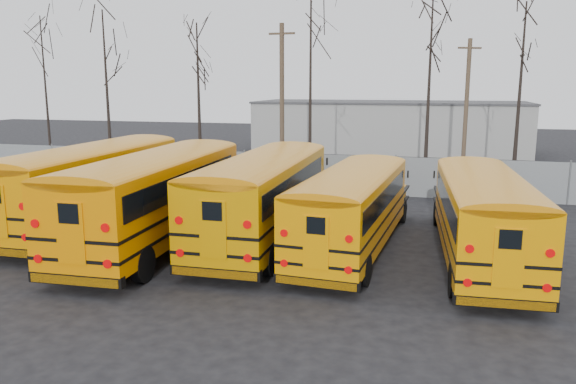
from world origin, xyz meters
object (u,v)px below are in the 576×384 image
(utility_pole_left, at_px, (282,99))
(bus_a, at_px, (93,178))
(bus_e, at_px, (483,210))
(bus_b, at_px, (159,190))
(bus_d, at_px, (354,203))
(utility_pole_right, at_px, (466,107))
(bus_c, at_px, (265,190))

(utility_pole_left, bearing_deg, bus_a, -101.99)
(bus_a, height_order, bus_e, bus_a)
(bus_a, height_order, utility_pole_left, utility_pole_left)
(bus_b, xyz_separation_m, bus_e, (10.80, 0.73, -0.24))
(bus_d, bearing_deg, bus_b, -168.32)
(bus_d, relative_size, utility_pole_right, 1.27)
(bus_a, relative_size, bus_d, 1.15)
(bus_a, xyz_separation_m, bus_c, (7.19, -0.30, -0.06))
(bus_c, relative_size, bus_e, 1.09)
(bus_b, bearing_deg, bus_d, 5.28)
(bus_a, bearing_deg, utility_pole_left, 74.20)
(utility_pole_right, bearing_deg, bus_d, -128.50)
(bus_b, bearing_deg, bus_e, 1.63)
(bus_d, distance_m, bus_e, 4.09)
(bus_e, bearing_deg, utility_pole_right, 86.28)
(bus_c, distance_m, utility_pole_left, 15.24)
(bus_b, relative_size, utility_pole_right, 1.46)
(bus_d, bearing_deg, bus_e, 1.99)
(utility_pole_left, distance_m, utility_pole_right, 11.04)
(bus_e, relative_size, utility_pole_left, 1.15)
(bus_c, distance_m, bus_e, 7.36)
(bus_e, xyz_separation_m, utility_pole_left, (-10.73, 15.19, 2.98))
(bus_b, height_order, bus_c, bus_b)
(bus_b, height_order, bus_d, bus_b)
(bus_b, bearing_deg, utility_pole_left, 87.52)
(bus_d, height_order, bus_e, bus_e)
(bus_b, relative_size, bus_c, 1.04)
(bus_d, distance_m, utility_pole_left, 16.71)
(utility_pole_right, bearing_deg, bus_a, -156.60)
(bus_d, bearing_deg, utility_pole_left, 117.99)
(bus_b, distance_m, bus_c, 3.72)
(utility_pole_left, bearing_deg, bus_c, -73.99)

